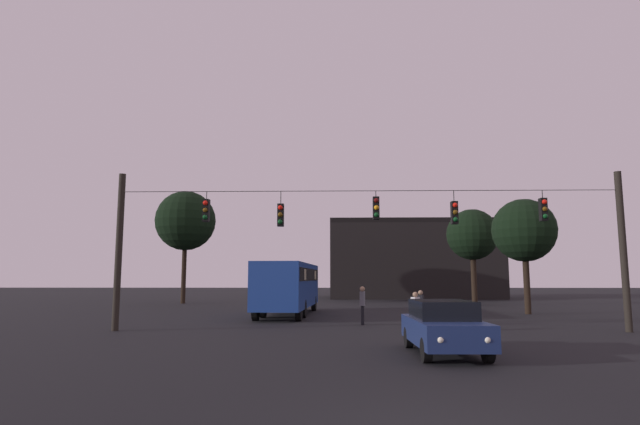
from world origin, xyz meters
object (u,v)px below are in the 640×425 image
(car_near_right, at_px, (444,326))
(pedestrian_crossing_left, at_px, (362,303))
(pedestrian_crossing_center, at_px, (421,306))
(tree_behind_building, at_px, (524,231))
(pedestrian_crossing_right, at_px, (416,309))
(tree_right_far, at_px, (186,221))
(tree_left_silhouette, at_px, (472,235))
(city_bus, at_px, (289,283))

(car_near_right, distance_m, pedestrian_crossing_left, 9.38)
(pedestrian_crossing_center, height_order, tree_behind_building, tree_behind_building)
(car_near_right, xyz_separation_m, pedestrian_crossing_right, (0.18, 6.08, 0.11))
(car_near_right, xyz_separation_m, tree_right_far, (-16.02, 29.08, 6.32))
(pedestrian_crossing_left, bearing_deg, tree_behind_building, 35.51)
(tree_right_far, bearing_deg, tree_left_silhouette, -5.81)
(pedestrian_crossing_center, distance_m, tree_left_silhouette, 19.92)
(tree_left_silhouette, height_order, tree_right_far, tree_right_far)
(pedestrian_crossing_center, distance_m, tree_right_far, 27.15)
(pedestrian_crossing_left, xyz_separation_m, tree_behind_building, (10.42, 7.44, 4.05))
(city_bus, xyz_separation_m, pedestrian_crossing_left, (3.98, -6.30, -0.85))
(pedestrian_crossing_left, xyz_separation_m, tree_left_silhouette, (9.96, 17.42, 4.61))
(city_bus, distance_m, tree_left_silhouette, 18.22)
(city_bus, bearing_deg, pedestrian_crossing_center, -45.82)
(car_near_right, height_order, tree_right_far, tree_right_far)
(city_bus, relative_size, pedestrian_crossing_center, 6.91)
(city_bus, relative_size, tree_left_silhouette, 1.44)
(city_bus, bearing_deg, tree_left_silhouette, 38.57)
(tree_right_far, bearing_deg, pedestrian_crossing_center, -50.39)
(pedestrian_crossing_right, bearing_deg, pedestrian_crossing_left, 122.18)
(pedestrian_crossing_center, bearing_deg, city_bus, 134.18)
(city_bus, relative_size, car_near_right, 2.55)
(pedestrian_crossing_right, xyz_separation_m, tree_right_far, (-16.19, 23.00, 6.21))
(city_bus, bearing_deg, tree_behind_building, 4.50)
(pedestrian_crossing_left, distance_m, tree_left_silhouette, 20.59)
(car_near_right, bearing_deg, city_bus, 110.39)
(tree_behind_building, bearing_deg, car_near_right, -117.42)
(pedestrian_crossing_right, bearing_deg, tree_behind_building, 51.32)
(pedestrian_crossing_left, bearing_deg, city_bus, 122.25)
(car_near_right, relative_size, tree_right_far, 0.45)
(pedestrian_crossing_right, height_order, tree_right_far, tree_right_far)
(pedestrian_crossing_center, bearing_deg, tree_behind_building, 45.47)
(tree_right_far, bearing_deg, tree_behind_building, -26.78)
(car_near_right, bearing_deg, pedestrian_crossing_left, 100.99)
(tree_left_silhouette, bearing_deg, car_near_right, -107.07)
(car_near_right, xyz_separation_m, pedestrian_crossing_center, (0.84, 8.72, 0.11))
(city_bus, xyz_separation_m, pedestrian_crossing_center, (6.60, -6.79, -0.96))
(city_bus, height_order, tree_behind_building, tree_behind_building)
(car_near_right, height_order, pedestrian_crossing_center, pedestrian_crossing_center)
(pedestrian_crossing_center, bearing_deg, tree_left_silhouette, 67.72)
(city_bus, height_order, tree_right_far, tree_right_far)
(city_bus, xyz_separation_m, tree_behind_building, (14.40, 1.13, 3.20))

